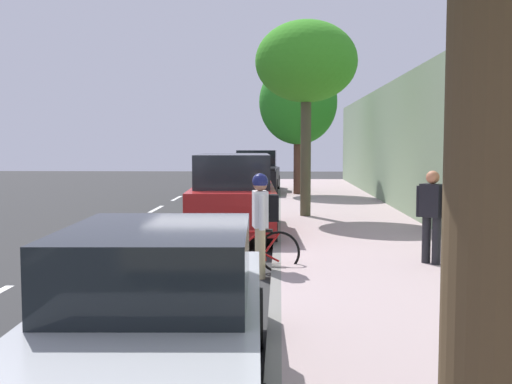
# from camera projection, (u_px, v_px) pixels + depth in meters

# --- Properties ---
(ground) EXTENTS (73.58, 73.58, 0.00)m
(ground) POSITION_uv_depth(u_px,v_px,m) (208.00, 245.00, 13.59)
(ground) COLOR #2F2F2F
(sidewalk) EXTENTS (3.66, 45.98, 0.17)m
(sidewalk) POSITION_uv_depth(u_px,v_px,m) (365.00, 243.00, 13.45)
(sidewalk) COLOR #B69D9F
(sidewalk) RESTS_ON ground
(curb_edge) EXTENTS (0.16, 45.98, 0.17)m
(curb_edge) POSITION_uv_depth(u_px,v_px,m) (277.00, 242.00, 13.52)
(curb_edge) COLOR gray
(curb_edge) RESTS_ON ground
(lane_stripe_centre) EXTENTS (0.14, 44.20, 0.01)m
(lane_stripe_centre) POSITION_uv_depth(u_px,v_px,m) (75.00, 251.00, 12.80)
(lane_stripe_centre) COLOR white
(lane_stripe_centre) RESTS_ON ground
(lane_stripe_bike_edge) EXTENTS (0.12, 45.98, 0.01)m
(lane_stripe_bike_edge) POSITION_uv_depth(u_px,v_px,m) (210.00, 245.00, 13.59)
(lane_stripe_bike_edge) COLOR white
(lane_stripe_bike_edge) RESTS_ON ground
(building_facade) EXTENTS (0.50, 45.98, 4.31)m
(building_facade) POSITION_uv_depth(u_px,v_px,m) (464.00, 147.00, 13.21)
(building_facade) COLOR gray
(building_facade) RESTS_ON ground
(parked_sedan_silver_second) EXTENTS (1.96, 4.46, 1.52)m
(parked_sedan_silver_second) POSITION_uv_depth(u_px,v_px,m) (158.00, 315.00, 5.35)
(parked_sedan_silver_second) COLOR #B7BABF
(parked_sedan_silver_second) RESTS_ON ground
(parked_suv_red_mid) EXTENTS (2.13, 4.78, 1.99)m
(parked_suv_red_mid) POSITION_uv_depth(u_px,v_px,m) (234.00, 195.00, 14.73)
(parked_suv_red_mid) COLOR maroon
(parked_suv_red_mid) RESTS_ON ground
(parked_pickup_black_far) EXTENTS (2.12, 5.34, 1.95)m
(parked_pickup_black_far) POSITION_uv_depth(u_px,v_px,m) (256.00, 174.00, 27.00)
(parked_pickup_black_far) COLOR black
(parked_pickup_black_far) RESTS_ON ground
(bicycle_at_curb) EXTENTS (1.76, 0.46, 0.79)m
(bicycle_at_curb) POSITION_uv_depth(u_px,v_px,m) (250.00, 250.00, 10.75)
(bicycle_at_curb) COLOR black
(bicycle_at_curb) RESTS_ON ground
(cyclist_with_backpack) EXTENTS (0.45, 0.61, 1.75)m
(cyclist_with_backpack) POSITION_uv_depth(u_px,v_px,m) (262.00, 214.00, 10.24)
(cyclist_with_backpack) COLOR #C6B284
(cyclist_with_backpack) RESTS_ON ground
(street_tree_mid_block) EXTENTS (2.90, 2.90, 5.55)m
(street_tree_mid_block) POSITION_uv_depth(u_px,v_px,m) (306.00, 63.00, 17.46)
(street_tree_mid_block) COLOR #494731
(street_tree_mid_block) RESTS_ON sidewalk
(street_tree_far_end) EXTENTS (3.20, 3.20, 5.52)m
(street_tree_far_end) POSITION_uv_depth(u_px,v_px,m) (298.00, 103.00, 25.33)
(street_tree_far_end) COLOR brown
(street_tree_far_end) RESTS_ON sidewalk
(pedestrian_on_phone) EXTENTS (0.46, 0.47, 1.61)m
(pedestrian_on_phone) POSITION_uv_depth(u_px,v_px,m) (432.00, 212.00, 10.60)
(pedestrian_on_phone) COLOR black
(pedestrian_on_phone) RESTS_ON sidewalk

